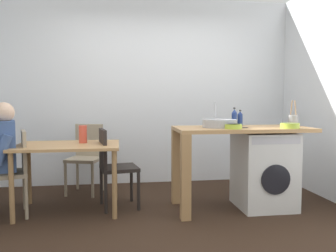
# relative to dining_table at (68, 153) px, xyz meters

# --- Properties ---
(ground_plane) EXTENTS (5.46, 5.46, 0.00)m
(ground_plane) POSITION_rel_dining_table_xyz_m (0.99, -0.52, -0.64)
(ground_plane) COLOR black
(wall_back) EXTENTS (4.60, 0.10, 2.70)m
(wall_back) POSITION_rel_dining_table_xyz_m (0.99, 1.23, 0.71)
(wall_back) COLOR silver
(wall_back) RESTS_ON ground_plane
(dining_table) EXTENTS (1.10, 0.76, 0.74)m
(dining_table) POSITION_rel_dining_table_xyz_m (0.00, 0.00, 0.00)
(dining_table) COLOR tan
(dining_table) RESTS_ON ground_plane
(chair_person_seat) EXTENTS (0.50, 0.50, 0.90)m
(chair_person_seat) POSITION_rel_dining_table_xyz_m (-0.55, -0.08, -0.14)
(chair_person_seat) COLOR gray
(chair_person_seat) RESTS_ON ground_plane
(chair_opposite) EXTENTS (0.47, 0.47, 0.90)m
(chair_opposite) POSITION_rel_dining_table_xyz_m (0.48, 0.04, -0.14)
(chair_opposite) COLOR black
(chair_opposite) RESTS_ON ground_plane
(chair_spare_by_wall) EXTENTS (0.50, 0.50, 0.90)m
(chair_spare_by_wall) POSITION_rel_dining_table_xyz_m (0.12, 0.77, -0.14)
(chair_spare_by_wall) COLOR gray
(chair_spare_by_wall) RESTS_ON ground_plane
(kitchen_counter) EXTENTS (1.50, 0.68, 0.92)m
(kitchen_counter) POSITION_rel_dining_table_xyz_m (1.71, -0.18, 0.12)
(kitchen_counter) COLOR tan
(kitchen_counter) RESTS_ON ground_plane
(washing_machine) EXTENTS (0.60, 0.61, 0.86)m
(washing_machine) POSITION_rel_dining_table_xyz_m (2.18, -0.18, -0.21)
(washing_machine) COLOR silver
(washing_machine) RESTS_ON ground_plane
(sink_basin) EXTENTS (0.38, 0.38, 0.09)m
(sink_basin) POSITION_rel_dining_table_xyz_m (1.65, -0.18, 0.32)
(sink_basin) COLOR #9EA0A5
(sink_basin) RESTS_ON kitchen_counter
(tap) EXTENTS (0.02, 0.02, 0.28)m
(tap) POSITION_rel_dining_table_xyz_m (1.65, 0.00, 0.42)
(tap) COLOR #B2B2B7
(tap) RESTS_ON kitchen_counter
(bottle_tall_green) EXTENTS (0.06, 0.06, 0.22)m
(bottle_tall_green) POSITION_rel_dining_table_xyz_m (1.88, -0.00, 0.37)
(bottle_tall_green) COLOR navy
(bottle_tall_green) RESTS_ON kitchen_counter
(bottle_squat_brown) EXTENTS (0.06, 0.06, 0.19)m
(bottle_squat_brown) POSITION_rel_dining_table_xyz_m (1.98, 0.07, 0.36)
(bottle_squat_brown) COLOR navy
(bottle_squat_brown) RESTS_ON kitchen_counter
(mixing_bowl) EXTENTS (0.18, 0.18, 0.05)m
(mixing_bowl) POSITION_rel_dining_table_xyz_m (1.74, -0.38, 0.30)
(mixing_bowl) COLOR #A8C63D
(mixing_bowl) RESTS_ON kitchen_counter
(utensil_crock) EXTENTS (0.11, 0.11, 0.30)m
(utensil_crock) POSITION_rel_dining_table_xyz_m (2.55, -0.13, 0.35)
(utensil_crock) COLOR gray
(utensil_crock) RESTS_ON kitchen_counter
(colander) EXTENTS (0.20, 0.20, 0.06)m
(colander) POSITION_rel_dining_table_xyz_m (2.37, -0.40, 0.31)
(colander) COLOR #A8C63D
(colander) RESTS_ON kitchen_counter
(vase) EXTENTS (0.09, 0.09, 0.20)m
(vase) POSITION_rel_dining_table_xyz_m (0.15, 0.10, 0.20)
(vase) COLOR #D84C38
(vase) RESTS_ON dining_table
(scissors) EXTENTS (0.15, 0.06, 0.01)m
(scissors) POSITION_rel_dining_table_xyz_m (1.87, -0.28, 0.28)
(scissors) COLOR #B2B2B7
(scissors) RESTS_ON kitchen_counter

